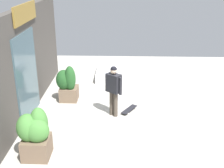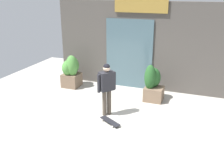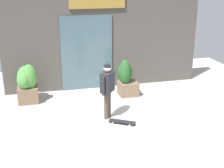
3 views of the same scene
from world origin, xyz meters
TOP-DOWN VIEW (x-y plane):
  - ground_plane at (0.00, 0.00)m, footprint 12.00×12.00m
  - building_facade at (-0.03, 3.24)m, footprint 7.01×0.31m
  - skateboarder at (-0.52, 0.55)m, footprint 0.47×0.50m
  - skateboard at (-0.23, 0.06)m, footprint 0.73×0.55m
  - planter_box_left at (0.51, 2.15)m, footprint 0.64×0.70m
  - planter_box_right at (-2.72, 2.34)m, footprint 0.63×0.78m

SIDE VIEW (x-z plane):
  - ground_plane at x=0.00m, z-range 0.00..0.00m
  - skateboard at x=-0.23m, z-range 0.02..0.10m
  - planter_box_left at x=0.51m, z-range -0.04..1.23m
  - planter_box_right at x=-2.72m, z-range 0.02..1.29m
  - skateboarder at x=-0.52m, z-range 0.17..1.78m
  - building_facade at x=-0.03m, z-range -0.07..3.28m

